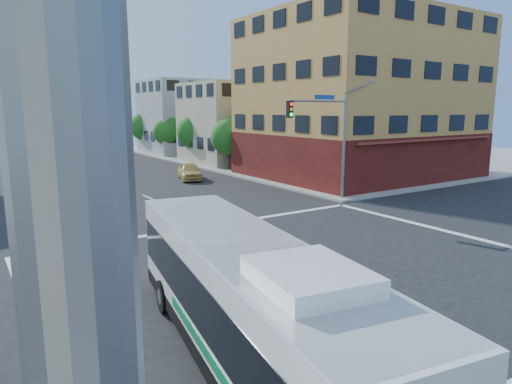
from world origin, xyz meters
TOP-DOWN VIEW (x-y plane):
  - ground at (0.00, 0.00)m, footprint 120.00×120.00m
  - sidewalk_ne at (35.00, 35.00)m, footprint 50.00×50.00m
  - corner_building_ne at (19.99, 18.48)m, footprint 18.10×15.44m
  - building_east_near at (16.98, 33.98)m, footprint 12.06×10.06m
  - building_east_far at (16.98, 47.98)m, footprint 12.06×10.06m
  - signal_mast_ne at (9.08, 10.62)m, footprint 7.91×1.13m
  - street_tree_a at (11.90, 27.92)m, footprint 3.60×3.60m
  - street_tree_b at (11.90, 35.92)m, footprint 3.80×3.80m
  - street_tree_c at (11.90, 43.92)m, footprint 3.40×3.40m
  - street_tree_d at (11.90, 51.92)m, footprint 4.00×4.00m
  - transit_bus at (-5.56, -2.90)m, footprint 4.40×11.92m
  - box_truck at (-0.75, 39.82)m, footprint 4.37×8.12m
  - parked_car at (5.95, 24.75)m, footprint 2.99×4.71m

SIDE VIEW (x-z plane):
  - ground at x=0.00m, z-range 0.00..0.00m
  - sidewalk_ne at x=35.00m, z-range 0.00..0.15m
  - parked_car at x=5.95m, z-range 0.00..1.49m
  - transit_bus at x=-5.56m, z-range -0.04..3.42m
  - box_truck at x=-0.75m, z-range -0.05..3.46m
  - street_tree_c at x=11.90m, z-range 0.82..6.11m
  - street_tree_a at x=11.90m, z-range 0.83..6.35m
  - street_tree_b at x=11.90m, z-range 0.85..6.65m
  - street_tree_d at x=11.90m, z-range 0.87..6.90m
  - building_east_near at x=16.98m, z-range 0.01..9.01m
  - signal_mast_ne at x=9.08m, z-range 0.95..9.02m
  - building_east_far at x=16.98m, z-range 0.01..10.01m
  - corner_building_ne at x=19.99m, z-range -1.11..12.89m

